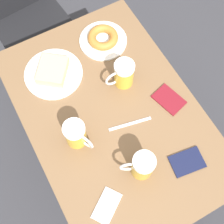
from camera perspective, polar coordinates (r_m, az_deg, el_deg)
The scene contains 12 objects.
ground_plane at distance 1.97m, azimuth 0.00°, elevation -8.68°, with size 8.00×8.00×0.00m, color #333338.
table at distance 1.34m, azimuth 0.00°, elevation -1.50°, with size 0.68×1.02×0.72m.
chair at distance 1.88m, azimuth -15.65°, elevation 17.56°, with size 0.44×0.44×0.89m.
plate_with_cake at distance 1.37m, azimuth -10.73°, elevation 7.18°, with size 0.25×0.25×0.05m.
plate_with_donut at distance 1.44m, azimuth -1.64°, elevation 13.25°, with size 0.22×0.22×0.05m.
beer_mug_left at distance 1.29m, azimuth 2.07°, elevation 6.96°, with size 0.13×0.08×0.13m.
beer_mug_center at distance 1.15m, azimuth 5.50°, elevation -9.74°, with size 0.12×0.08×0.13m.
beer_mug_right at distance 1.19m, azimuth -6.60°, elevation -4.08°, with size 0.08×0.12×0.13m.
napkin_folded at distance 1.18m, azimuth -0.98°, elevation -16.82°, with size 0.14×0.13×0.00m.
fork at distance 1.26m, azimuth 3.30°, elevation -2.19°, with size 0.18×0.05×0.00m.
passport_near_edge at distance 1.32m, azimuth 10.36°, elevation 2.28°, with size 0.12×0.15×0.01m.
passport_far_edge at distance 1.24m, azimuth 13.55°, elevation -8.85°, with size 0.14×0.10×0.01m.
Camera 1 is at (-0.24, -0.44, 1.90)m, focal length 50.00 mm.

